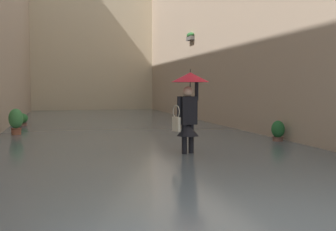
# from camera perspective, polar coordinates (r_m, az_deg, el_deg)

# --- Properties ---
(ground_plane) EXTENTS (60.00, 60.00, 0.00)m
(ground_plane) POSITION_cam_1_polar(r_m,az_deg,el_deg) (15.75, -7.16, -2.18)
(ground_plane) COLOR slate
(flood_water) EXTENTS (8.86, 29.85, 0.19)m
(flood_water) POSITION_cam_1_polar(r_m,az_deg,el_deg) (15.74, -7.16, -1.85)
(flood_water) COLOR #515B60
(flood_water) RESTS_ON ground_plane
(building_facade_left) EXTENTS (2.04, 27.85, 9.23)m
(building_facade_left) POSITION_cam_1_polar(r_m,az_deg,el_deg) (17.28, 9.63, 13.69)
(building_facade_left) COLOR tan
(building_facade_left) RESTS_ON ground_plane
(building_facade_far) EXTENTS (11.66, 1.80, 8.66)m
(building_facade_far) POSITION_cam_1_polar(r_m,az_deg,el_deg) (28.55, -10.70, 9.20)
(building_facade_far) COLOR beige
(building_facade_far) RESTS_ON ground_plane
(person_wading) EXTENTS (0.87, 0.87, 2.09)m
(person_wading) POSITION_cam_1_polar(r_m,az_deg,el_deg) (9.06, 2.96, 2.17)
(person_wading) COLOR #4C4233
(person_wading) RESTS_ON ground_plane
(potted_plant_far_left) EXTENTS (0.37, 0.37, 0.75)m
(potted_plant_far_left) POSITION_cam_1_polar(r_m,az_deg,el_deg) (11.67, 15.34, -2.40)
(potted_plant_far_left) COLOR brown
(potted_plant_far_left) RESTS_ON ground_plane
(potted_plant_near_right) EXTENTS (0.45, 0.45, 1.01)m
(potted_plant_near_right) POSITION_cam_1_polar(r_m,az_deg,el_deg) (13.64, -20.78, -0.88)
(potted_plant_near_right) COLOR #9E563D
(potted_plant_near_right) RESTS_ON ground_plane
(potted_plant_mid_right) EXTENTS (0.51, 0.51, 0.67)m
(potted_plant_mid_right) POSITION_cam_1_polar(r_m,az_deg,el_deg) (16.92, -20.10, -0.76)
(potted_plant_mid_right) COLOR brown
(potted_plant_mid_right) RESTS_ON ground_plane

